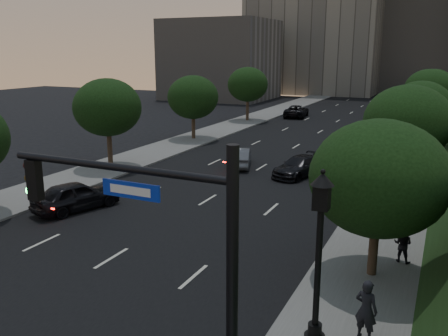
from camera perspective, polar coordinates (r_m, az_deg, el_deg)
The scene contains 25 objects.
ground at distance 18.00m, azimuth -23.66°, elevation -16.02°, with size 160.00×160.00×0.00m, color black.
road_surface at distance 42.61m, azimuth 7.90°, elevation 2.12°, with size 16.00×140.00×0.02m, color black.
sidewalk_right at distance 40.83m, azimuth 21.74°, elevation 0.82°, with size 4.50×140.00×0.15m, color slate.
sidewalk_left at distance 46.61m, azimuth -4.21°, elevation 3.31°, with size 4.50×140.00×0.15m, color slate.
office_block_left at distance 105.47m, azimuth 11.27°, elevation 17.69°, with size 26.00×20.00×32.00m, color gray.
office_block_mid at distance 112.13m, azimuth 22.83°, elevation 15.12°, with size 22.00×18.00×26.00m, color gray.
office_block_filler at distance 88.60m, azimuth -0.40°, elevation 12.88°, with size 18.00×16.00×14.00m, color gray.
tree_right_a at distance 18.57m, azimuth 18.15°, elevation -1.18°, with size 5.20×5.20×6.24m.
tree_right_b at distance 30.22m, azimuth 21.24°, elevation 5.15°, with size 5.20×5.20×6.74m.
tree_right_c at distance 43.16m, azimuth 22.56°, elevation 6.74°, with size 5.20×5.20×6.24m.
tree_right_d at distance 57.05m, azimuth 23.42°, elevation 8.67°, with size 5.20×5.20×6.74m.
tree_right_e at distance 72.04m, azimuth 23.90°, elevation 9.09°, with size 5.20×5.20×6.24m.
tree_left_b at distance 36.13m, azimuth -13.85°, elevation 7.08°, with size 5.00×5.00×6.71m.
tree_left_c at distance 46.93m, azimuth -3.75°, elevation 8.49°, with size 5.00×5.00×6.34m.
tree_left_d at distance 59.49m, azimuth 2.87°, elevation 10.01°, with size 5.00×5.00×6.71m.
traffic_signal_mast at distance 10.17m, azimuth -4.84°, elevation -15.36°, with size 5.68×0.56×7.00m.
street_lamp at distance 13.73m, azimuth 11.21°, elevation -12.29°, with size 0.64×0.64×5.62m.
sedan_near_left at distance 27.57m, azimuth -17.36°, elevation -3.18°, with size 1.95×4.85×1.65m, color black.
sedan_mid_left at distance 36.24m, azimuth 1.90°, elevation 1.34°, with size 1.57×4.50×1.48m, color slate.
sedan_far_left at distance 64.29m, azimuth 8.71°, elevation 6.78°, with size 2.65×5.75×1.60m, color black.
sedan_near_right at distance 33.83m, azimuth 9.07°, elevation 0.20°, with size 1.98×4.88×1.42m, color black.
sedan_far_right at distance 44.82m, azimuth 17.99°, elevation 3.05°, with size 1.65×4.09×1.39m, color #5C5F63.
pedestrian_a at distance 15.39m, azimuth 16.73°, elevation -16.02°, with size 0.70×0.46×1.92m, color black.
pedestrian_b at distance 21.02m, azimuth 20.72°, elevation -8.56°, with size 0.75×0.58×1.54m, color black.
pedestrian_c at distance 27.04m, azimuth 16.64°, elevation -2.82°, with size 1.13×0.47×1.93m, color black.
Camera 1 is at (12.33, -9.87, 8.64)m, focal length 38.00 mm.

